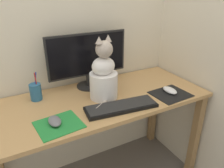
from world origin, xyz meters
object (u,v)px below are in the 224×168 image
object	(u,v)px
keyboard	(121,107)
pen_cup	(36,92)
monitor	(88,58)
cat	(103,76)
computer_mouse_left	(55,121)
computer_mouse_right	(170,90)

from	to	relation	value
keyboard	pen_cup	xyz separation A→B (m)	(-0.41, 0.34, 0.04)
monitor	cat	distance (m)	0.20
keyboard	computer_mouse_left	bearing A→B (deg)	-176.77
computer_mouse_left	cat	distance (m)	0.40
computer_mouse_left	cat	bearing A→B (deg)	22.99
monitor	cat	bearing A→B (deg)	-83.48
computer_mouse_left	computer_mouse_right	size ratio (longest dim) A/B	0.91
keyboard	cat	xyz separation A→B (m)	(-0.03, 0.17, 0.13)
computer_mouse_left	pen_cup	bearing A→B (deg)	95.67
computer_mouse_right	pen_cup	world-z (taller)	pen_cup
keyboard	pen_cup	size ratio (longest dim) A/B	2.37
computer_mouse_right	pen_cup	xyz separation A→B (m)	(-0.79, 0.32, 0.03)
computer_mouse_left	keyboard	bearing A→B (deg)	-3.64
keyboard	cat	distance (m)	0.22
keyboard	cat	size ratio (longest dim) A/B	1.10
monitor	keyboard	world-z (taller)	monitor
pen_cup	computer_mouse_right	bearing A→B (deg)	-21.92
cat	keyboard	bearing A→B (deg)	-94.97
keyboard	computer_mouse_right	distance (m)	0.38
computer_mouse_right	cat	size ratio (longest dim) A/B	0.29
monitor	computer_mouse_right	world-z (taller)	monitor
monitor	keyboard	bearing A→B (deg)	-82.24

